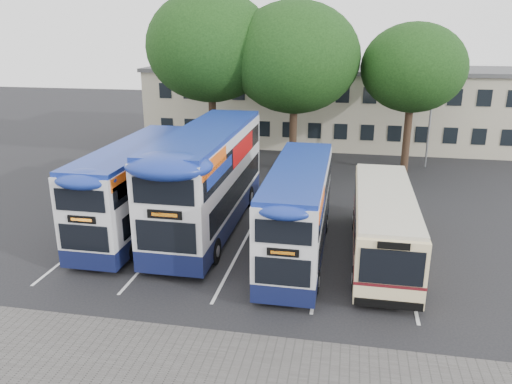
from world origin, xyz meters
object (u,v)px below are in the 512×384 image
object	(u,v)px
tree_right	(413,68)
bus_dd_right	(298,207)
bus_dd_mid	(209,174)
lamp_post	(433,94)
bus_single	(383,220)
tree_left	(211,47)
bus_dd_left	(137,184)
tree_mid	(295,58)

from	to	relation	value
tree_right	bus_dd_right	distance (m)	16.07
tree_right	bus_dd_mid	distance (m)	16.21
lamp_post	bus_single	xyz separation A→B (m)	(-3.73, -15.23, -3.48)
tree_left	tree_right	bearing A→B (deg)	4.54
bus_dd_left	bus_dd_mid	distance (m)	3.40
tree_left	bus_dd_right	world-z (taller)	tree_left
bus_dd_mid	bus_dd_right	distance (m)	5.12
bus_dd_mid	bus_single	bearing A→B (deg)	-12.31
bus_single	bus_dd_left	bearing A→B (deg)	175.73
tree_left	tree_mid	size ratio (longest dim) A/B	1.06
lamp_post	tree_mid	distance (m)	9.68
tree_mid	bus_dd_mid	distance (m)	12.22
bus_dd_mid	bus_dd_right	size ratio (longest dim) A/B	1.24
tree_right	bus_single	xyz separation A→B (m)	(-2.14, -13.68, -5.23)
bus_dd_mid	bus_single	xyz separation A→B (m)	(8.02, -1.75, -1.06)
bus_dd_left	bus_single	distance (m)	11.33
tree_mid	tree_right	size ratio (longest dim) A/B	1.14
lamp_post	bus_dd_right	bearing A→B (deg)	-114.57
tree_left	bus_dd_left	distance (m)	13.16
tree_left	tree_right	world-z (taller)	tree_left
tree_right	bus_single	bearing A→B (deg)	-98.88
tree_mid	bus_dd_right	world-z (taller)	tree_mid
bus_dd_left	bus_single	bearing A→B (deg)	-4.27
bus_dd_mid	bus_dd_right	bearing A→B (deg)	-27.78
bus_dd_left	bus_dd_right	size ratio (longest dim) A/B	1.06
tree_right	bus_dd_left	size ratio (longest dim) A/B	0.97
tree_right	bus_dd_left	distance (m)	19.12
lamp_post	bus_single	world-z (taller)	lamp_post
bus_dd_left	bus_single	size ratio (longest dim) A/B	1.05
tree_right	bus_dd_left	bearing A→B (deg)	-136.28
lamp_post	tree_left	world-z (taller)	tree_left
tree_right	bus_single	world-z (taller)	tree_right
lamp_post	tree_right	xyz separation A→B (m)	(-1.59, -1.55, 1.75)
lamp_post	bus_dd_mid	xyz separation A→B (m)	(-11.75, -13.48, -2.42)
bus_dd_mid	bus_dd_right	world-z (taller)	bus_dd_mid
bus_dd_right	lamp_post	bearing A→B (deg)	65.43
tree_mid	bus_single	size ratio (longest dim) A/B	1.16
tree_left	tree_right	distance (m)	13.08
bus_dd_left	bus_dd_mid	size ratio (longest dim) A/B	0.86
tree_mid	bus_single	world-z (taller)	tree_mid
tree_left	bus_dd_right	bearing A→B (deg)	-61.10
bus_dd_mid	tree_left	bearing A→B (deg)	104.51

